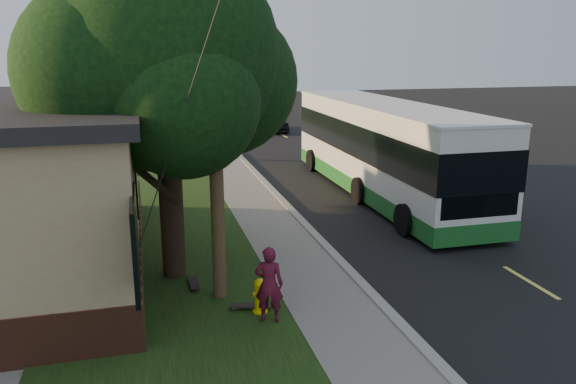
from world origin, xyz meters
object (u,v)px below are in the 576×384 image
at_px(skateboarder, 269,284).
at_px(skateboard_main, 194,283).
at_px(leafy_tree, 165,60).
at_px(bare_tree_far, 165,98).
at_px(utility_pole, 213,89).
at_px(traffic_signal, 208,78).
at_px(dumpster, 27,219).
at_px(fire_hydrant, 260,296).
at_px(transit_bus, 383,147).
at_px(bare_tree_near, 167,116).
at_px(distant_car, 269,120).
at_px(skateboard_spare, 251,306).

bearing_deg(skateboarder, skateboard_main, -39.21).
height_order(leafy_tree, bare_tree_far, leafy_tree).
bearing_deg(utility_pole, traffic_signal, 83.42).
bearing_deg(dumpster, traffic_signal, 72.56).
relative_size(fire_hydrant, skateboard_main, 0.92).
xyz_separation_m(leafy_tree, skateboarder, (1.67, -3.07, -4.31)).
bearing_deg(transit_bus, bare_tree_near, 128.47).
relative_size(transit_bus, distant_car, 2.92).
height_order(transit_bus, skateboard_spare, transit_bus).
bearing_deg(traffic_signal, distant_car, -68.25).
bearing_deg(skateboard_spare, bare_tree_near, 92.37).
distance_m(skateboarder, skateboard_spare, 0.99).
bearing_deg(bare_tree_far, distant_car, -29.67).
distance_m(bare_tree_far, skateboard_spare, 29.87).
bearing_deg(utility_pole, dumpster, 131.88).
xyz_separation_m(bare_tree_far, traffic_signal, (3.50, 4.00, 1.16)).
distance_m(utility_pole, skateboard_main, 4.59).
bearing_deg(dumpster, bare_tree_far, 77.65).
bearing_deg(skateboarder, bare_tree_far, -70.15).
bearing_deg(skateboard_main, distant_car, 73.17).
xyz_separation_m(bare_tree_near, transit_bus, (7.47, -9.40, -0.30)).
height_order(bare_tree_far, transit_bus, bare_tree_far).
xyz_separation_m(traffic_signal, distant_car, (3.10, -7.76, -2.41)).
bearing_deg(traffic_signal, bare_tree_near, -104.04).
bearing_deg(skateboarder, dumpster, -31.45).
height_order(traffic_signal, transit_bus, traffic_signal).
height_order(bare_tree_near, skateboard_spare, bare_tree_near).
xyz_separation_m(fire_hydrant, utility_pole, (-0.71, 0.99, 4.20)).
bearing_deg(traffic_signal, leafy_tree, -98.47).
relative_size(traffic_signal, skateboarder, 3.48).
height_order(skateboard_main, skateboard_spare, skateboard_spare).
xyz_separation_m(bare_tree_far, skateboard_spare, (0.24, -29.81, -1.87)).
xyz_separation_m(skateboard_spare, distant_car, (6.36, 26.06, 0.62)).
bearing_deg(distant_car, leafy_tree, -111.11).
bearing_deg(transit_bus, utility_pole, -133.70).
xyz_separation_m(leafy_tree, skateboard_main, (0.34, -0.94, -5.04)).
relative_size(bare_tree_far, dumpster, 2.97).
distance_m(bare_tree_far, skateboard_main, 28.37).
relative_size(bare_tree_near, traffic_signal, 0.78).
relative_size(transit_bus, skateboard_spare, 14.12).
bearing_deg(skateboard_main, leafy_tree, 110.11).
height_order(leafy_tree, bare_tree_near, leafy_tree).
relative_size(utility_pole, dumpster, 6.68).
distance_m(fire_hydrant, skateboard_main, 2.12).
height_order(bare_tree_near, transit_bus, bare_tree_near).
bearing_deg(skateboard_spare, transit_bus, 51.36).
distance_m(utility_pole, skateboarder, 4.11).
height_order(bare_tree_near, bare_tree_far, bare_tree_near).
xyz_separation_m(fire_hydrant, skateboard_main, (-1.23, 1.71, -0.31)).
bearing_deg(utility_pole, skateboard_main, 126.11).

